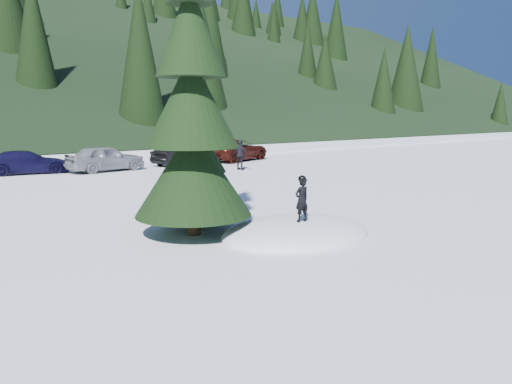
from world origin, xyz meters
TOP-DOWN VIEW (x-y plane):
  - ground at (0.00, 0.00)m, footprint 200.00×200.00m
  - snow_mound at (0.00, 0.00)m, footprint 4.48×3.52m
  - spruce_tall at (-2.20, 1.80)m, footprint 3.20×3.20m
  - spruce_short at (-1.20, 3.20)m, footprint 2.20×2.20m
  - child_skier at (-0.17, -0.38)m, footprint 0.44×0.29m
  - adult_0 at (3.93, 11.93)m, footprint 0.88×0.98m
  - adult_1 at (8.08, 13.75)m, footprint 0.80×1.13m
  - car_3 at (-2.35, 19.45)m, footprint 4.68×2.55m
  - car_4 at (1.55, 17.96)m, footprint 4.60×2.23m
  - car_5 at (6.74, 18.48)m, footprint 4.31×2.58m
  - car_6 at (11.25, 18.60)m, footprint 5.84×4.02m

SIDE VIEW (x-z plane):
  - ground at x=0.00m, z-range 0.00..0.00m
  - snow_mound at x=0.00m, z-range -0.48..0.48m
  - car_3 at x=-2.35m, z-range 0.00..1.29m
  - car_5 at x=6.74m, z-range 0.00..1.34m
  - car_6 at x=11.25m, z-range 0.00..1.48m
  - car_4 at x=1.55m, z-range 0.00..1.51m
  - adult_0 at x=3.93m, z-range 0.00..1.66m
  - adult_1 at x=8.08m, z-range 0.00..1.78m
  - child_skier at x=-0.17m, z-range 0.48..1.65m
  - spruce_short at x=-1.20m, z-range -0.58..4.79m
  - spruce_tall at x=-2.20m, z-range -0.98..7.62m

